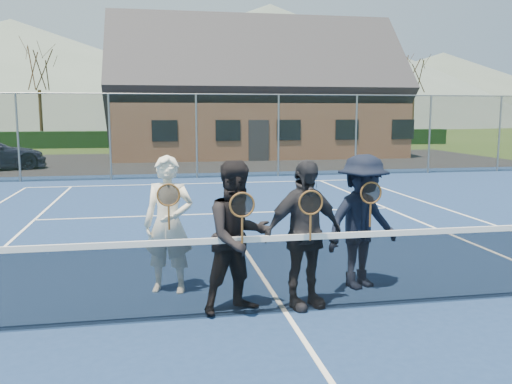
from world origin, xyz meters
The scene contains 19 objects.
ground centered at (0.00, 20.00, 0.00)m, with size 220.00×220.00×0.00m, color #2E4518.
court_surface centered at (0.00, 0.00, 0.01)m, with size 30.00×30.00×0.02m, color navy.
tarmac_carpark centered at (-4.00, 20.00, 0.01)m, with size 40.00×12.00×0.01m, color black.
hedge_row centered at (0.00, 32.00, 0.55)m, with size 40.00×1.20×1.10m, color black.
hill_west centered at (-25.00, 95.00, 9.00)m, with size 110.00×110.00×18.00m, color #596B5F.
hill_centre centered at (20.00, 95.00, 11.00)m, with size 120.00×120.00×22.00m, color #55665E.
hill_east centered at (55.00, 95.00, 7.00)m, with size 90.00×90.00×14.00m, color #506055.
court_markings centered at (0.00, 0.00, 0.02)m, with size 11.03×23.83×0.01m.
tennis_net centered at (0.00, 0.00, 0.54)m, with size 11.68×0.08×1.10m.
perimeter_fence centered at (0.00, 13.50, 1.52)m, with size 30.07×0.07×3.02m.
clubhouse centered at (4.00, 24.00, 3.99)m, with size 15.60×8.20×7.70m.
tree_b centered at (-9.00, 33.00, 5.79)m, with size 3.20×3.20×7.77m.
tree_c centered at (2.00, 33.00, 5.79)m, with size 3.20×3.20×7.77m.
tree_d centered at (12.00, 33.00, 5.79)m, with size 3.20×3.20×7.77m.
tree_e centered at (18.00, 33.00, 5.79)m, with size 3.20×3.20×7.77m.
player_a centered at (-1.32, 1.05, 0.92)m, with size 0.75×0.60×1.80m.
player_b centered at (-0.53, 0.17, 0.92)m, with size 1.05×0.93×1.80m.
player_c centered at (0.26, 0.17, 0.92)m, with size 1.14×0.72×1.80m.
player_d centered at (1.23, 0.76, 0.92)m, with size 1.33×1.05×1.80m.
Camera 1 is at (-1.47, -5.95, 2.37)m, focal length 38.00 mm.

